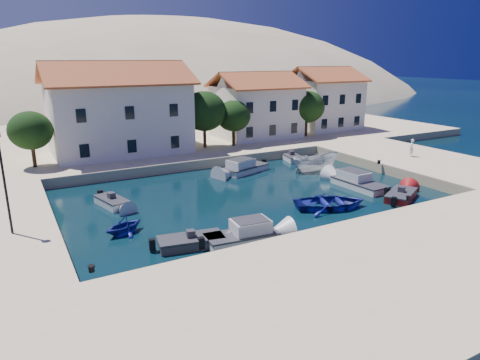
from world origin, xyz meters
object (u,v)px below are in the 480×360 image
object	(u,v)px
building_left	(118,107)
building_mid	(256,104)
rowboat_south	(330,208)
boat_east	(315,171)
lamppost	(3,172)
cabin_cruiser_east	(359,183)
building_right	(323,98)
cabin_cruiser_south	(241,236)
pedestrian	(411,148)

from	to	relation	value
building_left	building_mid	xyz separation A→B (m)	(18.00, 1.00, -0.71)
rowboat_south	boat_east	bearing A→B (deg)	-12.87
lamppost	cabin_cruiser_east	size ratio (longest dim) A/B	1.19
lamppost	cabin_cruiser_east	distance (m)	27.38
building_right	boat_east	distance (m)	22.12
building_right	rowboat_south	bearing A→B (deg)	-128.27
building_right	lamppost	xyz separation A→B (m)	(-41.50, -22.00, -0.72)
building_left	cabin_cruiser_south	size ratio (longest dim) A/B	3.18
pedestrian	building_left	bearing A→B (deg)	-77.41
rowboat_south	building_right	bearing A→B (deg)	-18.26
boat_east	pedestrian	bearing A→B (deg)	-100.34
lamppost	rowboat_south	bearing A→B (deg)	-9.34
boat_east	pedestrian	distance (m)	10.80
pedestrian	cabin_cruiser_east	bearing A→B (deg)	-25.78
building_left	boat_east	distance (m)	22.12
building_left	lamppost	bearing A→B (deg)	-119.90
rowboat_south	building_left	bearing A→B (deg)	42.79
building_left	rowboat_south	world-z (taller)	building_left
cabin_cruiser_south	pedestrian	bearing A→B (deg)	24.23
building_right	lamppost	world-z (taller)	building_right
boat_east	building_left	bearing A→B (deg)	55.17
cabin_cruiser_east	pedestrian	size ratio (longest dim) A/B	2.82
building_right	rowboat_south	size ratio (longest dim) A/B	1.72
building_mid	lamppost	bearing A→B (deg)	-144.55
lamppost	building_right	bearing A→B (deg)	27.93
building_left	building_right	world-z (taller)	building_left
building_mid	rowboat_south	world-z (taller)	building_mid
cabin_cruiser_south	pedestrian	xyz separation A→B (m)	(25.26, 8.54, 1.46)
cabin_cruiser_east	boat_east	bearing A→B (deg)	-5.78
building_left	lamppost	size ratio (longest dim) A/B	2.36
cabin_cruiser_south	rowboat_south	bearing A→B (deg)	19.92
building_right	cabin_cruiser_south	size ratio (longest dim) A/B	2.05
lamppost	boat_east	bearing A→B (deg)	12.02
cabin_cruiser_south	rowboat_south	size ratio (longest dim) A/B	0.84
rowboat_south	boat_east	xyz separation A→B (m)	(6.05, 9.35, 0.00)
building_right	cabin_cruiser_south	xyz separation A→B (m)	(-29.18, -27.83, -5.00)
building_right	pedestrian	size ratio (longest dim) A/B	5.08
cabin_cruiser_east	pedestrian	xyz separation A→B (m)	(10.54, 3.44, 1.46)
boat_east	pedestrian	size ratio (longest dim) A/B	2.77
rowboat_south	lamppost	bearing A→B (deg)	100.68
cabin_cruiser_east	building_right	bearing A→B (deg)	-34.92
boat_east	rowboat_south	bearing A→B (deg)	153.93
cabin_cruiser_south	pedestrian	distance (m)	26.70
building_right	cabin_cruiser_east	xyz separation A→B (m)	(-14.46, -22.73, -5.00)
building_left	boat_east	size ratio (longest dim) A/B	2.85
building_mid	rowboat_south	distance (m)	26.35
building_right	boat_east	size ratio (longest dim) A/B	1.83
building_left	building_right	distance (m)	30.07
building_mid	rowboat_south	bearing A→B (deg)	-108.35
cabin_cruiser_south	cabin_cruiser_east	xyz separation A→B (m)	(14.72, 5.10, 0.00)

